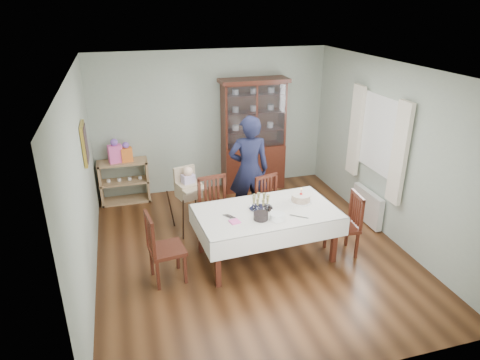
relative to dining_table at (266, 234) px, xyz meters
name	(u,v)px	position (x,y,z in m)	size (l,w,h in m)	color
floor	(250,250)	(-0.16, 0.23, -0.38)	(5.00, 5.00, 0.00)	#593319
room_shell	(241,133)	(-0.16, 0.76, 1.32)	(5.00, 5.00, 5.00)	#9EAA99
dining_table	(266,234)	(0.00, 0.00, 0.00)	(2.07, 1.27, 0.76)	#441B11
china_cabinet	(253,134)	(0.59, 2.49, 0.74)	(1.30, 0.48, 2.18)	#441B11
sideboard	(124,181)	(-1.91, 2.51, 0.02)	(0.90, 0.38, 0.80)	tan
picture_frame	(84,144)	(-2.38, 1.03, 1.27)	(0.04, 0.48, 0.58)	gold
window	(380,135)	(2.06, 0.53, 1.17)	(0.04, 1.02, 1.22)	white
curtain_left	(399,154)	(2.00, -0.09, 1.07)	(0.07, 0.30, 1.55)	silver
curtain_right	(356,131)	(2.00, 1.15, 1.07)	(0.07, 0.30, 1.55)	silver
radiator	(367,206)	(2.00, 0.53, -0.08)	(0.10, 0.80, 0.55)	white
chair_far_left	(217,225)	(-0.60, 0.57, -0.07)	(0.53, 0.53, 1.06)	#441B11
chair_far_right	(272,219)	(0.31, 0.57, -0.09)	(0.55, 0.55, 0.98)	#441B11
chair_end_left	(166,260)	(-1.47, -0.16, -0.09)	(0.50, 0.50, 1.00)	#441B11
chair_end_right	(342,236)	(1.13, -0.21, -0.10)	(0.46, 0.46, 0.95)	#441B11
woman	(249,170)	(0.09, 1.17, 0.54)	(0.67, 0.44, 1.85)	black
high_chair	(189,205)	(-0.92, 1.16, 0.04)	(0.61, 0.61, 1.09)	black
champagne_tray	(261,205)	(-0.07, 0.07, 0.44)	(0.35, 0.35, 0.21)	silver
birthday_cake	(301,198)	(0.58, 0.13, 0.43)	(0.32, 0.32, 0.22)	white
plate_stack_dark	(261,216)	(-0.16, -0.22, 0.42)	(0.20, 0.20, 0.10)	black
plate_stack_white	(277,217)	(0.05, -0.29, 0.42)	(0.21, 0.21, 0.09)	white
napkin_stack	(235,222)	(-0.53, -0.20, 0.38)	(0.13, 0.13, 0.02)	#FF5DB3
cutlery	(227,217)	(-0.60, -0.03, 0.38)	(0.11, 0.16, 0.01)	silver
cake_knife	(299,217)	(0.36, -0.30, 0.38)	(0.27, 0.02, 0.01)	silver
gift_bag_pink	(115,152)	(-2.01, 2.49, 0.61)	(0.26, 0.20, 0.44)	#FF5DB3
gift_bag_orange	(126,153)	(-1.82, 2.49, 0.58)	(0.21, 0.16, 0.37)	orange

